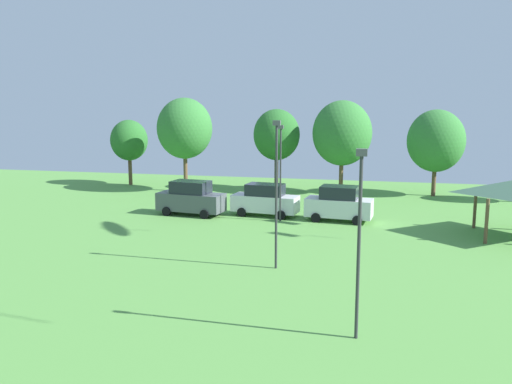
{
  "coord_description": "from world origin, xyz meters",
  "views": [
    {
      "loc": [
        0.62,
        3.92,
        7.98
      ],
      "look_at": [
        -1.89,
        14.84,
        6.12
      ],
      "focal_mm": 38.0,
      "sensor_mm": 36.0,
      "label": 1
    }
  ],
  "objects_px": {
    "light_post_2": "(359,234)",
    "treeline_tree_1": "(185,129)",
    "treeline_tree_4": "(436,141)",
    "parked_car_second_from_left": "(265,200)",
    "light_post_0": "(281,168)",
    "treeline_tree_3": "(342,133)",
    "treeline_tree_2": "(277,135)",
    "parked_car_leftmost": "(191,198)",
    "parked_car_third_from_left": "(339,204)",
    "treeline_tree_0": "(129,140)",
    "light_post_1": "(276,187)"
  },
  "relations": [
    {
      "from": "treeline_tree_0",
      "to": "treeline_tree_2",
      "type": "distance_m",
      "value": 14.58
    },
    {
      "from": "light_post_0",
      "to": "treeline_tree_0",
      "type": "xyz_separation_m",
      "value": [
        -17.24,
        12.93,
        0.68
      ]
    },
    {
      "from": "light_post_1",
      "to": "treeline_tree_3",
      "type": "xyz_separation_m",
      "value": [
        1.5,
        22.46,
        1.35
      ]
    },
    {
      "from": "treeline_tree_1",
      "to": "treeline_tree_4",
      "type": "height_order",
      "value": "treeline_tree_1"
    },
    {
      "from": "parked_car_leftmost",
      "to": "light_post_2",
      "type": "bearing_deg",
      "value": -48.01
    },
    {
      "from": "light_post_0",
      "to": "light_post_1",
      "type": "relative_size",
      "value": 0.91
    },
    {
      "from": "light_post_2",
      "to": "treeline_tree_3",
      "type": "xyz_separation_m",
      "value": [
        -2.67,
        29.61,
        1.68
      ]
    },
    {
      "from": "parked_car_third_from_left",
      "to": "treeline_tree_1",
      "type": "height_order",
      "value": "treeline_tree_1"
    },
    {
      "from": "parked_car_leftmost",
      "to": "treeline_tree_0",
      "type": "height_order",
      "value": "treeline_tree_0"
    },
    {
      "from": "parked_car_second_from_left",
      "to": "parked_car_third_from_left",
      "type": "bearing_deg",
      "value": 0.69
    },
    {
      "from": "treeline_tree_0",
      "to": "parked_car_second_from_left",
      "type": "bearing_deg",
      "value": -35.74
    },
    {
      "from": "parked_car_leftmost",
      "to": "treeline_tree_1",
      "type": "bearing_deg",
      "value": 119.87
    },
    {
      "from": "parked_car_leftmost",
      "to": "treeline_tree_1",
      "type": "height_order",
      "value": "treeline_tree_1"
    },
    {
      "from": "treeline_tree_3",
      "to": "treeline_tree_4",
      "type": "bearing_deg",
      "value": 6.46
    },
    {
      "from": "parked_car_second_from_left",
      "to": "treeline_tree_1",
      "type": "relative_size",
      "value": 0.58
    },
    {
      "from": "parked_car_second_from_left",
      "to": "treeline_tree_2",
      "type": "bearing_deg",
      "value": 103.57
    },
    {
      "from": "parked_car_second_from_left",
      "to": "treeline_tree_4",
      "type": "bearing_deg",
      "value": 49.37
    },
    {
      "from": "parked_car_third_from_left",
      "to": "treeline_tree_1",
      "type": "distance_m",
      "value": 17.85
    },
    {
      "from": "parked_car_second_from_left",
      "to": "treeline_tree_3",
      "type": "distance_m",
      "value": 12.2
    },
    {
      "from": "treeline_tree_4",
      "to": "parked_car_leftmost",
      "type": "bearing_deg",
      "value": -145.21
    },
    {
      "from": "parked_car_leftmost",
      "to": "treeline_tree_1",
      "type": "xyz_separation_m",
      "value": [
        -3.99,
        9.76,
        4.45
      ]
    },
    {
      "from": "parked_car_second_from_left",
      "to": "light_post_2",
      "type": "distance_m",
      "value": 20.58
    },
    {
      "from": "light_post_0",
      "to": "treeline_tree_1",
      "type": "relative_size",
      "value": 0.77
    },
    {
      "from": "parked_car_third_from_left",
      "to": "light_post_1",
      "type": "distance_m",
      "value": 11.92
    },
    {
      "from": "light_post_1",
      "to": "treeline_tree_1",
      "type": "distance_m",
      "value": 24.25
    },
    {
      "from": "treeline_tree_0",
      "to": "treeline_tree_1",
      "type": "distance_m",
      "value": 7.24
    },
    {
      "from": "light_post_0",
      "to": "treeline_tree_3",
      "type": "xyz_separation_m",
      "value": [
        3.2,
        12.01,
        1.69
      ]
    },
    {
      "from": "light_post_2",
      "to": "treeline_tree_1",
      "type": "height_order",
      "value": "treeline_tree_1"
    },
    {
      "from": "treeline_tree_0",
      "to": "treeline_tree_3",
      "type": "relative_size",
      "value": 0.77
    },
    {
      "from": "parked_car_second_from_left",
      "to": "treeline_tree_4",
      "type": "height_order",
      "value": "treeline_tree_4"
    },
    {
      "from": "light_post_0",
      "to": "treeline_tree_4",
      "type": "distance_m",
      "value": 17.02
    },
    {
      "from": "treeline_tree_2",
      "to": "treeline_tree_0",
      "type": "bearing_deg",
      "value": 179.06
    },
    {
      "from": "light_post_1",
      "to": "treeline_tree_0",
      "type": "height_order",
      "value": "light_post_1"
    },
    {
      "from": "treeline_tree_0",
      "to": "parked_car_leftmost",
      "type": "bearing_deg",
      "value": -49.11
    },
    {
      "from": "treeline_tree_1",
      "to": "parked_car_second_from_left",
      "type": "bearing_deg",
      "value": -43.94
    },
    {
      "from": "treeline_tree_3",
      "to": "parked_car_leftmost",
      "type": "bearing_deg",
      "value": -130.74
    },
    {
      "from": "parked_car_second_from_left",
      "to": "treeline_tree_0",
      "type": "xyz_separation_m",
      "value": [
        -15.88,
        11.42,
        3.19
      ]
    },
    {
      "from": "parked_car_leftmost",
      "to": "parked_car_second_from_left",
      "type": "relative_size",
      "value": 1.03
    },
    {
      "from": "parked_car_third_from_left",
      "to": "treeline_tree_0",
      "type": "xyz_separation_m",
      "value": [
        -21.11,
        11.99,
        3.14
      ]
    },
    {
      "from": "parked_car_second_from_left",
      "to": "light_post_0",
      "type": "bearing_deg",
      "value": -40.88
    },
    {
      "from": "parked_car_third_from_left",
      "to": "treeline_tree_0",
      "type": "distance_m",
      "value": 24.48
    },
    {
      "from": "parked_car_third_from_left",
      "to": "treeline_tree_1",
      "type": "bearing_deg",
      "value": 152.6
    },
    {
      "from": "parked_car_second_from_left",
      "to": "treeline_tree_2",
      "type": "distance_m",
      "value": 11.93
    },
    {
      "from": "treeline_tree_4",
      "to": "parked_car_second_from_left",
      "type": "bearing_deg",
      "value": -137.46
    },
    {
      "from": "parked_car_second_from_left",
      "to": "light_post_0",
      "type": "relative_size",
      "value": 0.75
    },
    {
      "from": "parked_car_third_from_left",
      "to": "treeline_tree_1",
      "type": "relative_size",
      "value": 0.55
    },
    {
      "from": "treeline_tree_0",
      "to": "treeline_tree_2",
      "type": "xyz_separation_m",
      "value": [
        14.56,
        -0.24,
        0.74
      ]
    },
    {
      "from": "treeline_tree_0",
      "to": "treeline_tree_2",
      "type": "relative_size",
      "value": 0.85
    },
    {
      "from": "parked_car_leftmost",
      "to": "treeline_tree_0",
      "type": "distance_m",
      "value": 16.56
    },
    {
      "from": "treeline_tree_0",
      "to": "parked_car_third_from_left",
      "type": "bearing_deg",
      "value": -29.59
    }
  ]
}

